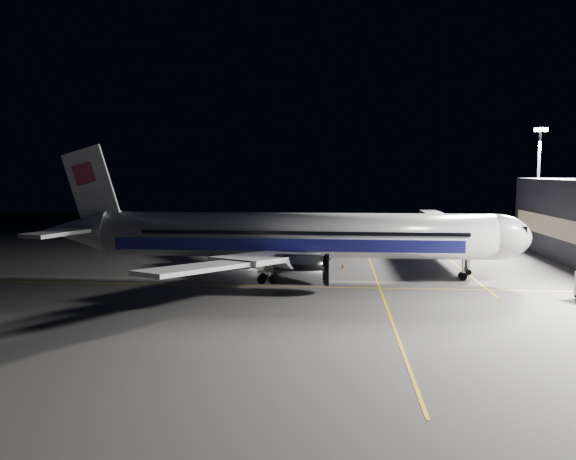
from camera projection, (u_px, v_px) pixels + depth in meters
The scene contains 11 objects.
ground at pixel (296, 277), 70.45m from camera, with size 200.00×200.00×0.00m, color #4C4C4F.
guide_line_main at pixel (376, 278), 69.59m from camera, with size 0.25×80.00×0.01m, color gold.
guide_line_cross at pixel (292, 287), 64.50m from camera, with size 70.00×0.25×0.01m, color gold.
guide_line_side at pixel (457, 266), 78.48m from camera, with size 0.25×40.00×0.01m, color gold.
airliner at pixel (287, 236), 69.99m from camera, with size 61.48×54.22×16.64m.
jet_bridge at pixel (447, 228), 85.98m from camera, with size 3.60×34.40×6.30m.
floodlight_mast_north at pixel (538, 176), 97.42m from camera, with size 2.40×0.68×20.70m.
baggage_tug at pixel (265, 259), 78.69m from camera, with size 3.31×3.04×1.95m.
safety_cone_a at pixel (295, 257), 84.38m from camera, with size 0.40×0.40×0.60m, color #D85309.
safety_cone_b at pixel (343, 266), 76.81m from camera, with size 0.39×0.39×0.59m, color #D85309.
safety_cone_c at pixel (265, 262), 79.81m from camera, with size 0.42×0.42×0.63m, color #D85309.
Camera 1 is at (4.99, -69.26, 13.31)m, focal length 35.00 mm.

